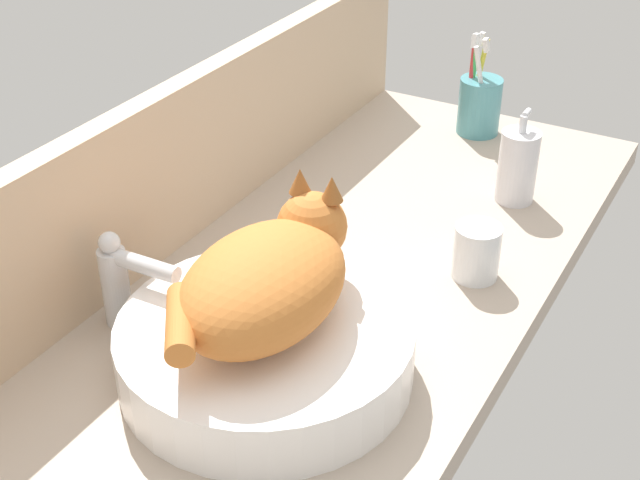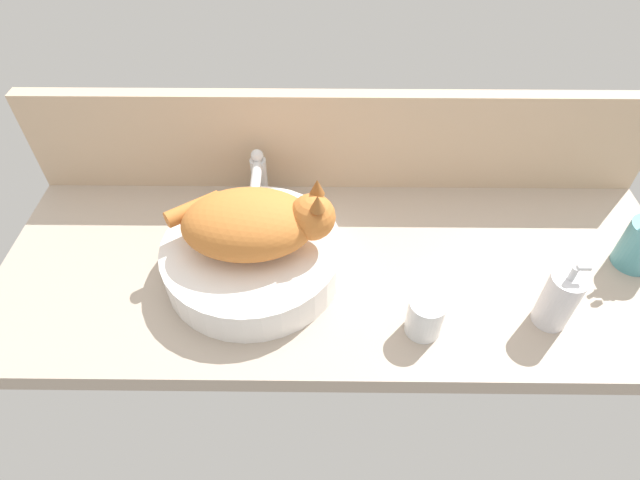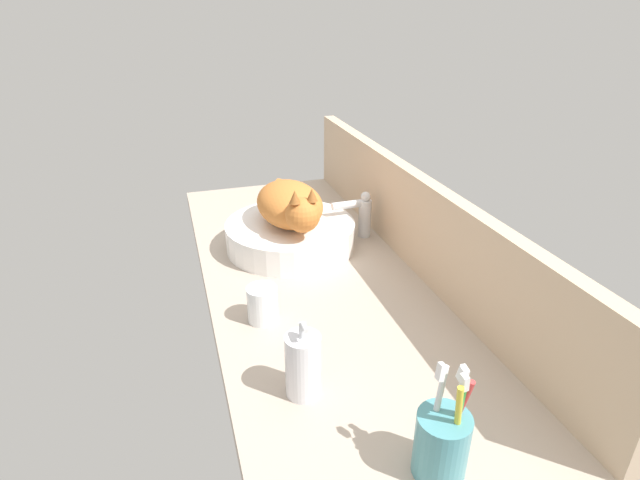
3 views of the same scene
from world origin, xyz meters
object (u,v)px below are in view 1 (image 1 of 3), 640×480
(cat, at_px, (268,278))
(faucet, at_px, (121,278))
(toothbrush_cup, at_px, (477,103))
(water_glass, at_px, (476,255))
(soap_dispenser, at_px, (518,166))
(sink_basin, at_px, (266,349))

(cat, bearing_deg, faucet, 95.30)
(faucet, distance_m, toothbrush_cup, 0.80)
(cat, bearing_deg, water_glass, -24.99)
(cat, height_order, faucet, cat)
(soap_dispenser, xyz_separation_m, water_glass, (-0.24, -0.02, -0.03))
(soap_dispenser, height_order, water_glass, soap_dispenser)
(sink_basin, xyz_separation_m, cat, (0.01, 0.00, 0.09))
(sink_basin, distance_m, toothbrush_cup, 0.78)
(sink_basin, xyz_separation_m, toothbrush_cup, (0.77, 0.03, 0.02))
(faucet, height_order, toothbrush_cup, toothbrush_cup)
(sink_basin, distance_m, faucet, 0.21)
(faucet, height_order, soap_dispenser, soap_dispenser)
(soap_dispenser, xyz_separation_m, toothbrush_cup, (0.21, 0.15, -0.00))
(toothbrush_cup, bearing_deg, faucet, 167.03)
(cat, xyz_separation_m, faucet, (-0.02, 0.21, -0.06))
(faucet, xyz_separation_m, toothbrush_cup, (0.78, -0.18, -0.02))
(soap_dispenser, relative_size, water_glass, 1.92)
(faucet, relative_size, toothbrush_cup, 0.73)
(sink_basin, xyz_separation_m, faucet, (-0.01, 0.21, 0.04))
(sink_basin, height_order, toothbrush_cup, toothbrush_cup)
(sink_basin, bearing_deg, faucet, 91.57)
(cat, relative_size, water_glass, 4.09)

